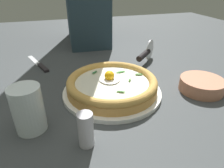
# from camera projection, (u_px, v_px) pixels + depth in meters

# --- Properties ---
(ground_plane) EXTENTS (2.40, 2.40, 0.03)m
(ground_plane) POSITION_uv_depth(u_px,v_px,m) (102.00, 95.00, 0.62)
(ground_plane) COLOR #3A3E40
(ground_plane) RESTS_ON ground
(pizza_plate) EXTENTS (0.29, 0.29, 0.01)m
(pizza_plate) POSITION_uv_depth(u_px,v_px,m) (112.00, 92.00, 0.60)
(pizza_plate) COLOR white
(pizza_plate) RESTS_ON ground
(pizza) EXTENTS (0.26, 0.26, 0.06)m
(pizza) POSITION_uv_depth(u_px,v_px,m) (112.00, 84.00, 0.58)
(pizza) COLOR #CE9348
(pizza) RESTS_ON pizza_plate
(side_bowl) EXTENTS (0.13, 0.13, 0.04)m
(side_bowl) POSITION_uv_depth(u_px,v_px,m) (202.00, 85.00, 0.61)
(side_bowl) COLOR #BA785B
(side_bowl) RESTS_ON ground
(pizza_cutter) EXTENTS (0.12, 0.12, 0.08)m
(pizza_cutter) POSITION_uv_depth(u_px,v_px,m) (146.00, 53.00, 0.79)
(pizza_cutter) COLOR silver
(pizza_cutter) RESTS_ON ground
(table_knife) EXTENTS (0.20, 0.09, 0.01)m
(table_knife) POSITION_uv_depth(u_px,v_px,m) (40.00, 65.00, 0.78)
(table_knife) COLOR silver
(table_knife) RESTS_ON ground
(drinking_glass) EXTENTS (0.07, 0.07, 0.11)m
(drinking_glass) POSITION_uv_depth(u_px,v_px,m) (29.00, 112.00, 0.44)
(drinking_glass) COLOR silver
(drinking_glass) RESTS_ON ground
(pepper_shaker) EXTENTS (0.03, 0.03, 0.08)m
(pepper_shaker) POSITION_uv_depth(u_px,v_px,m) (86.00, 130.00, 0.40)
(pepper_shaker) COLOR silver
(pepper_shaker) RESTS_ON ground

